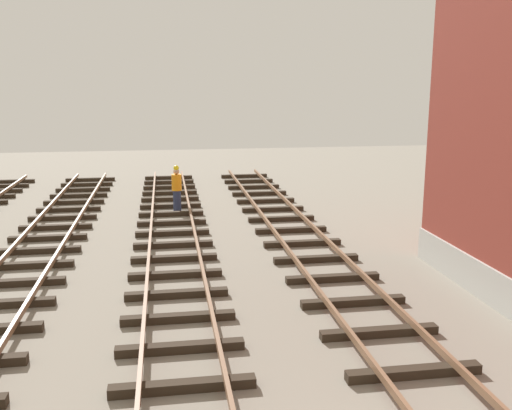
% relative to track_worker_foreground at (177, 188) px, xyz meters
% --- Properties ---
extents(track_worker_foreground, '(0.40, 0.40, 1.87)m').
position_rel_track_worker_foreground_xyz_m(track_worker_foreground, '(0.00, 0.00, 0.00)').
color(track_worker_foreground, '#262D4C').
rests_on(track_worker_foreground, ground).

